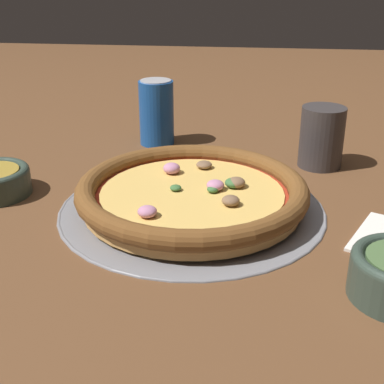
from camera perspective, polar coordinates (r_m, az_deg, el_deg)
The scene contains 5 objects.
ground_plane at distance 0.78m, azimuth 0.00°, elevation -1.86°, with size 3.00×3.00×0.00m, color brown.
pizza_tray at distance 0.77m, azimuth 0.00°, elevation -1.65°, with size 0.38×0.38×0.01m.
pizza at distance 0.76m, azimuth 0.02°, elevation -0.08°, with size 0.33×0.33×0.04m.
drinking_cup at distance 0.95m, azimuth 13.66°, elevation 5.71°, with size 0.07×0.07×0.10m.
beverage_can at distance 1.04m, azimuth -3.81°, elevation 8.46°, with size 0.07×0.07×0.12m.
Camera 1 is at (0.69, 0.08, 0.34)m, focal length 50.00 mm.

